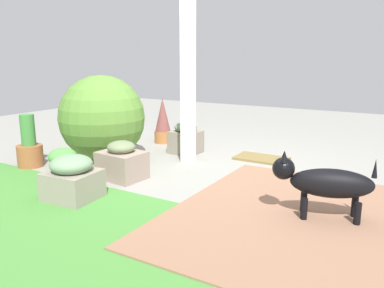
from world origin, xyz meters
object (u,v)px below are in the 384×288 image
object	(u,v)px
porch_pillar	(188,61)
terracotta_pot_tall	(30,148)
stone_planter_nearest	(186,138)
terracotta_pot_spiky	(163,122)
terracotta_pot_broad	(63,162)
round_shrub	(102,118)
stone_planter_far	(72,178)
dog	(324,182)
stone_planter_mid	(122,162)
doormat	(261,158)

from	to	relation	value
porch_pillar	terracotta_pot_tall	world-z (taller)	porch_pillar
stone_planter_nearest	terracotta_pot_spiky	xyz separation A→B (m)	(0.64, -0.37, 0.12)
terracotta_pot_spiky	terracotta_pot_broad	distance (m)	2.03
round_shrub	stone_planter_far	bearing A→B (deg)	122.03
terracotta_pot_spiky	dog	world-z (taller)	terracotta_pot_spiky
stone_planter_mid	round_shrub	size ratio (longest dim) A/B	0.47
terracotta_pot_tall	doormat	world-z (taller)	terracotta_pot_tall
porch_pillar	round_shrub	bearing A→B (deg)	23.40
dog	doormat	world-z (taller)	dog
stone_planter_nearest	terracotta_pot_spiky	world-z (taller)	terracotta_pot_spiky
porch_pillar	stone_planter_far	bearing A→B (deg)	81.12
round_shrub	dog	size ratio (longest dim) A/B	1.36
stone_planter_far	round_shrub	size ratio (longest dim) A/B	0.45
terracotta_pot_broad	round_shrub	bearing A→B (deg)	-75.91
terracotta_pot_broad	dog	size ratio (longest dim) A/B	0.43
stone_planter_mid	round_shrub	bearing A→B (deg)	-34.00
stone_planter_far	round_shrub	distance (m)	1.44
dog	terracotta_pot_broad	bearing A→B (deg)	7.46
round_shrub	terracotta_pot_broad	xyz separation A→B (m)	(-0.21, 0.83, -0.34)
stone_planter_far	dog	xyz separation A→B (m)	(-2.07, -0.70, 0.11)
terracotta_pot_spiky	dog	xyz separation A→B (m)	(-2.73, 1.68, -0.01)
dog	doormat	size ratio (longest dim) A/B	1.21
terracotta_pot_broad	terracotta_pot_tall	bearing A→B (deg)	-10.75
stone_planter_nearest	round_shrub	distance (m)	1.14
stone_planter_mid	doormat	size ratio (longest dim) A/B	0.77
stone_planter_nearest	terracotta_pot_tall	xyz separation A→B (m)	(1.25, 1.51, 0.02)
stone_planter_nearest	round_shrub	world-z (taller)	round_shrub
round_shrub	doormat	distance (m)	2.08
dog	doormat	xyz separation A→B (m)	(1.08, -1.51, -0.30)
porch_pillar	stone_planter_mid	xyz separation A→B (m)	(0.27, 0.92, -1.05)
stone_planter_nearest	dog	world-z (taller)	dog
porch_pillar	dog	size ratio (longest dim) A/B	3.16
stone_planter_nearest	terracotta_pot_broad	world-z (taller)	stone_planter_nearest
porch_pillar	dog	distance (m)	2.24
stone_planter_mid	terracotta_pot_tall	xyz separation A→B (m)	(1.26, 0.20, 0.04)
porch_pillar	stone_planter_far	xyz separation A→B (m)	(0.25, 1.62, -1.04)
stone_planter_mid	doormat	bearing A→B (deg)	-123.67
stone_planter_mid	stone_planter_nearest	bearing A→B (deg)	-89.64
stone_planter_nearest	terracotta_pot_broad	xyz separation A→B (m)	(0.51, 1.65, -0.01)
terracotta_pot_broad	stone_planter_mid	bearing A→B (deg)	-147.04
terracotta_pot_tall	dog	bearing A→B (deg)	-176.55
dog	doormat	bearing A→B (deg)	-54.38
porch_pillar	terracotta_pot_spiky	size ratio (longest dim) A/B	3.64
terracotta_pot_spiky	round_shrub	bearing A→B (deg)	86.31
porch_pillar	terracotta_pot_spiky	world-z (taller)	porch_pillar
round_shrub	dog	xyz separation A→B (m)	(-2.81, 0.49, -0.22)
stone_planter_mid	round_shrub	xyz separation A→B (m)	(0.73, -0.49, 0.35)
stone_planter_mid	terracotta_pot_tall	bearing A→B (deg)	8.93
stone_planter_mid	terracotta_pot_broad	size ratio (longest dim) A/B	1.47
stone_planter_mid	stone_planter_far	bearing A→B (deg)	91.25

